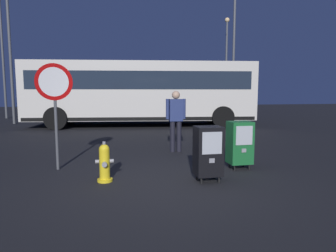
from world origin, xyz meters
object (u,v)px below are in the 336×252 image
object	(u,v)px
street_light_near_left	(226,59)
street_light_near_right	(234,45)
street_light_far_right	(9,26)
bus_far	(137,91)
stop_sign	(55,94)
pedestrian	(176,118)
newspaper_box_primary	(240,142)
street_light_far_left	(2,45)
bus_near	(141,90)
fire_hydrant	(105,163)
newspaper_box_secondary	(208,151)

from	to	relation	value
street_light_near_left	street_light_near_right	xyz separation A→B (m)	(-0.97, -3.39, 0.38)
street_light_far_right	bus_far	bearing A→B (deg)	11.17
stop_sign	pedestrian	bearing A→B (deg)	24.97
newspaper_box_primary	street_light_far_left	distance (m)	17.25
street_light_near_left	newspaper_box_primary	bearing A→B (deg)	-111.16
bus_near	street_light_near_right	distance (m)	6.30
street_light_far_right	bus_near	bearing A→B (deg)	-19.71
fire_hydrant	street_light_far_left	size ratio (longest dim) A/B	0.10
fire_hydrant	newspaper_box_primary	xyz separation A→B (m)	(2.83, 0.37, 0.22)
pedestrian	street_light_near_left	distance (m)	13.48
stop_sign	bus_far	distance (m)	11.62
fire_hydrant	newspaper_box_primary	size ratio (longest dim) A/B	0.73
pedestrian	fire_hydrant	bearing A→B (deg)	-128.23
newspaper_box_primary	street_light_near_left	world-z (taller)	street_light_near_left
newspaper_box_secondary	bus_far	size ratio (longest dim) A/B	0.10
newspaper_box_secondary	bus_near	world-z (taller)	bus_near
street_light_near_right	pedestrian	bearing A→B (deg)	-122.58
newspaper_box_secondary	pedestrian	size ratio (longest dim) A/B	0.61
fire_hydrant	street_light_near_left	xyz separation A→B (m)	(8.11, 14.01, 3.51)
street_light_near_left	street_light_near_right	world-z (taller)	street_light_near_right
street_light_far_left	fire_hydrant	bearing A→B (deg)	-67.26
bus_far	street_light_near_left	distance (m)	6.87
street_light_far_left	street_light_far_right	bearing A→B (deg)	-67.75
newspaper_box_secondary	street_light_near_right	size ratio (longest dim) A/B	0.14
stop_sign	pedestrian	world-z (taller)	stop_sign
street_light_near_left	street_light_far_right	size ratio (longest dim) A/B	0.76
street_light_near_left	street_light_far_right	xyz separation A→B (m)	(-12.79, -2.94, 1.06)
newspaper_box_primary	bus_near	distance (m)	8.58
newspaper_box_primary	bus_far	distance (m)	12.07
street_light_near_right	street_light_far_left	distance (m)	13.85
stop_sign	newspaper_box_secondary	bearing A→B (deg)	-26.44
pedestrian	street_light_far_right	distance (m)	11.58
bus_near	street_light_far_right	world-z (taller)	street_light_far_right
fire_hydrant	pedestrian	xyz separation A→B (m)	(1.90, 2.41, 0.60)
fire_hydrant	street_light_far_left	distance (m)	16.35
street_light_near_left	street_light_far_left	size ratio (longest dim) A/B	0.85
newspaper_box_secondary	street_light_far_right	size ratio (longest dim) A/B	0.12
fire_hydrant	bus_far	xyz separation A→B (m)	(1.80, 12.35, 1.36)
newspaper_box_primary	street_light_far_left	size ratio (longest dim) A/B	0.13
newspaper_box_primary	street_light_near_left	bearing A→B (deg)	68.84
pedestrian	bus_near	bearing A→B (deg)	92.06
street_light_near_right	street_light_near_left	bearing A→B (deg)	74.07
fire_hydrant	street_light_far_right	xyz separation A→B (m)	(-4.68, 11.07, 4.57)
pedestrian	street_light_far_right	xyz separation A→B (m)	(-6.57, 8.66, 3.97)
street_light_near_left	fire_hydrant	bearing A→B (deg)	-120.07
newspaper_box_primary	street_light_far_left	bearing A→B (deg)	122.18
newspaper_box_secondary	street_light_near_left	xyz separation A→B (m)	(6.24, 14.37, 3.29)
bus_far	street_light_far_left	world-z (taller)	street_light_far_left
stop_sign	fire_hydrant	bearing A→B (deg)	-47.03
bus_near	fire_hydrant	bearing A→B (deg)	-93.42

